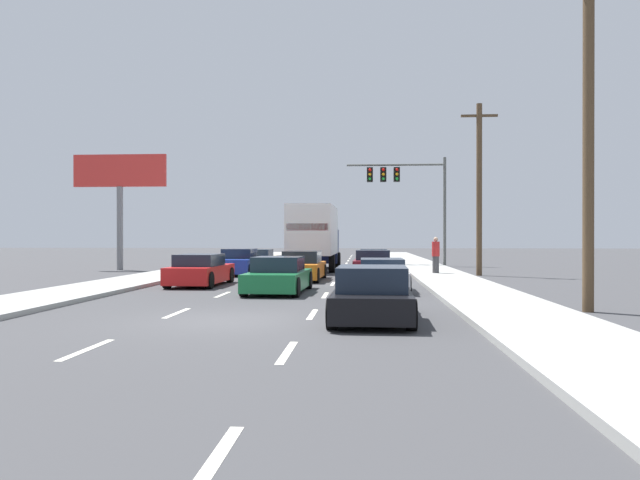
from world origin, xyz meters
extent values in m
plane|color=#3D3D3F|center=(0.00, 25.00, 0.00)|extent=(140.00, 140.00, 0.00)
cube|color=#9E9E99|center=(6.65, 20.00, 0.07)|extent=(2.81, 80.00, 0.14)
cube|color=#9E9E99|center=(-6.65, 20.00, 0.07)|extent=(2.81, 80.00, 0.14)
cube|color=silver|center=(-1.70, -3.78, 0.00)|extent=(0.14, 2.00, 0.01)
cube|color=silver|center=(-1.70, 1.22, 0.00)|extent=(0.14, 2.00, 0.01)
cube|color=silver|center=(-1.70, 6.22, 0.00)|extent=(0.14, 2.00, 0.01)
cube|color=silver|center=(-1.70, 11.22, 0.00)|extent=(0.14, 2.00, 0.01)
cube|color=silver|center=(-1.70, 16.22, 0.00)|extent=(0.14, 2.00, 0.01)
cube|color=silver|center=(-1.70, 21.22, 0.00)|extent=(0.14, 2.00, 0.01)
cube|color=silver|center=(-1.70, 26.22, 0.00)|extent=(0.14, 2.00, 0.01)
cube|color=silver|center=(-1.70, 31.22, 0.00)|extent=(0.14, 2.00, 0.01)
cube|color=silver|center=(-1.70, 36.22, 0.00)|extent=(0.14, 2.00, 0.01)
cube|color=silver|center=(-1.70, 41.22, 0.00)|extent=(0.14, 2.00, 0.01)
cube|color=silver|center=(-1.70, 46.22, 0.00)|extent=(0.14, 2.00, 0.01)
cube|color=silver|center=(-1.70, 51.22, 0.00)|extent=(0.14, 2.00, 0.01)
cube|color=silver|center=(1.70, -8.78, 0.00)|extent=(0.14, 2.00, 0.01)
cube|color=silver|center=(1.70, -3.78, 0.00)|extent=(0.14, 2.00, 0.01)
cube|color=silver|center=(1.70, 1.22, 0.00)|extent=(0.14, 2.00, 0.01)
cube|color=silver|center=(1.70, 6.22, 0.00)|extent=(0.14, 2.00, 0.01)
cube|color=silver|center=(1.70, 11.22, 0.00)|extent=(0.14, 2.00, 0.01)
cube|color=silver|center=(1.70, 16.22, 0.00)|extent=(0.14, 2.00, 0.01)
cube|color=silver|center=(1.70, 21.22, 0.00)|extent=(0.14, 2.00, 0.01)
cube|color=silver|center=(1.70, 26.22, 0.00)|extent=(0.14, 2.00, 0.01)
cube|color=silver|center=(1.70, 31.22, 0.00)|extent=(0.14, 2.00, 0.01)
cube|color=silver|center=(1.70, 36.22, 0.00)|extent=(0.14, 2.00, 0.01)
cube|color=silver|center=(1.70, 41.22, 0.00)|extent=(0.14, 2.00, 0.01)
cube|color=silver|center=(1.70, 46.22, 0.00)|extent=(0.14, 2.00, 0.01)
cube|color=silver|center=(1.70, 51.22, 0.00)|extent=(0.14, 2.00, 0.01)
cube|color=tan|center=(-3.51, 24.11, 0.43)|extent=(1.82, 4.21, 0.59)
cube|color=#192333|center=(-3.52, 23.84, 0.94)|extent=(1.55, 1.85, 0.43)
cylinder|color=black|center=(-4.27, 25.67, 0.32)|extent=(0.24, 0.65, 0.64)
cylinder|color=black|center=(-2.68, 25.62, 0.32)|extent=(0.24, 0.65, 0.64)
cylinder|color=black|center=(-4.35, 22.60, 0.32)|extent=(0.24, 0.65, 0.64)
cylinder|color=black|center=(-2.76, 22.55, 0.32)|extent=(0.24, 0.65, 0.64)
cube|color=#1E389E|center=(-3.32, 16.86, 0.49)|extent=(1.77, 4.23, 0.69)
cube|color=#192333|center=(-3.32, 16.87, 1.08)|extent=(1.53, 1.80, 0.49)
cylinder|color=black|center=(-4.08, 18.42, 0.32)|extent=(0.23, 0.64, 0.64)
cylinder|color=black|center=(-2.50, 18.39, 0.32)|extent=(0.23, 0.64, 0.64)
cylinder|color=black|center=(-4.13, 15.32, 0.32)|extent=(0.23, 0.64, 0.64)
cylinder|color=black|center=(-2.55, 15.29, 0.32)|extent=(0.23, 0.64, 0.64)
cube|color=red|center=(-3.46, 9.98, 0.46)|extent=(1.80, 4.33, 0.64)
cube|color=#192333|center=(-3.46, 9.82, 1.01)|extent=(1.55, 2.22, 0.46)
cylinder|color=black|center=(-4.22, 11.60, 0.32)|extent=(0.23, 0.64, 0.64)
cylinder|color=black|center=(-2.63, 11.57, 0.32)|extent=(0.23, 0.64, 0.64)
cylinder|color=black|center=(-4.29, 8.40, 0.32)|extent=(0.23, 0.64, 0.64)
cylinder|color=black|center=(-2.70, 8.37, 0.32)|extent=(0.23, 0.64, 0.64)
cube|color=white|center=(0.14, 20.33, 2.29)|extent=(2.47, 6.27, 2.69)
cube|color=red|center=(0.10, 17.23, 2.43)|extent=(2.14, 0.07, 0.36)
cube|color=#141E4C|center=(0.21, 24.59, 1.34)|extent=(2.31, 2.32, 2.08)
cylinder|color=black|center=(-0.93, 24.61, 0.48)|extent=(0.31, 0.96, 0.96)
cylinder|color=black|center=(1.34, 24.57, 0.48)|extent=(0.31, 0.96, 0.96)
cylinder|color=black|center=(-1.01, 19.10, 0.48)|extent=(0.31, 0.96, 0.96)
cylinder|color=black|center=(1.26, 19.06, 0.48)|extent=(0.31, 0.96, 0.96)
cube|color=orange|center=(0.24, 13.22, 0.46)|extent=(1.83, 4.46, 0.63)
cube|color=#192333|center=(0.24, 13.23, 1.03)|extent=(1.57, 2.15, 0.52)
cylinder|color=black|center=(-0.52, 14.89, 0.32)|extent=(0.24, 0.65, 0.64)
cylinder|color=black|center=(1.09, 14.85, 0.32)|extent=(0.24, 0.65, 0.64)
cylinder|color=black|center=(-0.60, 11.58, 0.32)|extent=(0.24, 0.65, 0.64)
cylinder|color=black|center=(1.00, 11.54, 0.32)|extent=(0.24, 0.65, 0.64)
cube|color=#196B38|center=(0.04, 7.13, 0.43)|extent=(1.94, 4.42, 0.59)
cube|color=#192333|center=(0.03, 7.06, 0.98)|extent=(1.64, 1.89, 0.51)
cylinder|color=black|center=(-0.74, 8.79, 0.32)|extent=(0.24, 0.65, 0.64)
cylinder|color=black|center=(0.93, 8.73, 0.32)|extent=(0.24, 0.65, 0.64)
cylinder|color=black|center=(-0.86, 5.53, 0.32)|extent=(0.24, 0.65, 0.64)
cylinder|color=black|center=(0.82, 5.47, 0.32)|extent=(0.24, 0.65, 0.64)
cube|color=slate|center=(3.54, 23.70, 0.43)|extent=(1.78, 4.37, 0.59)
cube|color=#192333|center=(3.54, 23.56, 0.96)|extent=(1.57, 1.95, 0.48)
cylinder|color=black|center=(2.71, 25.34, 0.32)|extent=(0.22, 0.64, 0.64)
cylinder|color=black|center=(4.37, 25.33, 0.32)|extent=(0.22, 0.64, 0.64)
cylinder|color=black|center=(2.71, 22.07, 0.32)|extent=(0.22, 0.64, 0.64)
cylinder|color=black|center=(4.37, 22.07, 0.32)|extent=(0.22, 0.64, 0.64)
cube|color=maroon|center=(3.41, 16.31, 0.47)|extent=(1.93, 4.05, 0.66)
cube|color=#192333|center=(3.41, 16.34, 1.04)|extent=(1.66, 1.83, 0.48)
cylinder|color=black|center=(2.59, 17.79, 0.32)|extent=(0.24, 0.65, 0.64)
cylinder|color=black|center=(4.30, 17.75, 0.32)|extent=(0.24, 0.65, 0.64)
cylinder|color=black|center=(2.52, 14.88, 0.32)|extent=(0.24, 0.65, 0.64)
cylinder|color=black|center=(4.23, 14.84, 0.32)|extent=(0.24, 0.65, 0.64)
cube|color=#B7BABF|center=(3.60, 8.22, 0.43)|extent=(1.71, 4.43, 0.58)
cube|color=#192333|center=(3.60, 8.16, 0.93)|extent=(1.50, 2.25, 0.42)
cylinder|color=black|center=(2.81, 9.88, 0.32)|extent=(0.22, 0.64, 0.64)
cylinder|color=black|center=(4.39, 9.88, 0.32)|extent=(0.22, 0.64, 0.64)
cylinder|color=black|center=(2.81, 6.55, 0.32)|extent=(0.22, 0.64, 0.64)
cylinder|color=black|center=(4.40, 6.55, 0.32)|extent=(0.22, 0.64, 0.64)
cube|color=black|center=(3.15, 0.28, 0.42)|extent=(1.83, 4.18, 0.56)
cube|color=#192333|center=(3.15, 0.03, 0.97)|extent=(1.57, 2.03, 0.55)
cylinder|color=black|center=(2.38, 1.81, 0.32)|extent=(0.23, 0.64, 0.64)
cylinder|color=black|center=(3.99, 1.78, 0.32)|extent=(0.23, 0.64, 0.64)
cylinder|color=black|center=(2.31, -1.22, 0.32)|extent=(0.23, 0.64, 0.64)
cylinder|color=black|center=(3.93, -1.26, 0.32)|extent=(0.23, 0.64, 0.64)
cylinder|color=#595B56|center=(8.33, 27.51, 3.62)|extent=(0.20, 0.20, 7.23)
cylinder|color=#595B56|center=(5.08, 27.51, 6.75)|extent=(6.51, 0.14, 0.14)
cube|color=black|center=(5.16, 27.51, 6.10)|extent=(0.40, 0.56, 0.95)
sphere|color=red|center=(5.16, 27.20, 6.40)|extent=(0.20, 0.20, 0.20)
sphere|color=orange|center=(5.16, 27.20, 6.10)|extent=(0.20, 0.20, 0.20)
sphere|color=green|center=(5.16, 27.20, 5.80)|extent=(0.20, 0.20, 0.20)
cube|color=black|center=(4.26, 27.51, 6.10)|extent=(0.40, 0.56, 0.95)
sphere|color=red|center=(4.26, 27.20, 6.40)|extent=(0.20, 0.20, 0.20)
sphere|color=orange|center=(4.26, 27.20, 6.10)|extent=(0.20, 0.20, 0.20)
sphere|color=green|center=(4.26, 27.20, 5.80)|extent=(0.20, 0.20, 0.20)
cube|color=black|center=(3.37, 27.51, 6.10)|extent=(0.40, 0.56, 0.95)
sphere|color=red|center=(3.37, 27.20, 6.40)|extent=(0.20, 0.20, 0.20)
sphere|color=orange|center=(3.37, 27.20, 6.10)|extent=(0.20, 0.20, 0.20)
sphere|color=green|center=(3.37, 27.20, 5.80)|extent=(0.20, 0.20, 0.20)
cylinder|color=brown|center=(8.65, 2.22, 4.45)|extent=(0.28, 0.28, 8.91)
cylinder|color=brown|center=(8.68, 17.17, 4.27)|extent=(0.28, 0.28, 8.54)
cube|color=brown|center=(8.68, 17.17, 7.94)|extent=(1.80, 0.12, 0.12)
cylinder|color=slate|center=(-11.21, 21.01, 2.43)|extent=(0.36, 0.36, 4.85)
cube|color=red|center=(-11.21, 21.01, 5.79)|extent=(5.49, 0.20, 1.87)
cylinder|color=#3F3F42|center=(6.51, 16.85, 0.55)|extent=(0.32, 0.32, 0.83)
cylinder|color=red|center=(6.51, 16.85, 1.33)|extent=(0.38, 0.38, 0.72)
sphere|color=tan|center=(6.51, 16.85, 1.80)|extent=(0.22, 0.22, 0.22)
camera|label=1|loc=(2.96, -13.82, 1.89)|focal=34.51mm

